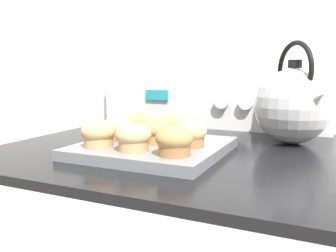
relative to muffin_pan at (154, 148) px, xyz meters
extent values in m
cube|color=silver|center=(-0.01, 0.44, 0.30)|extent=(8.00, 0.05, 2.40)
cube|color=black|center=(-0.01, 0.08, -0.02)|extent=(0.74, 0.68, 0.02)
cube|color=white|center=(-0.01, 0.39, 0.08)|extent=(0.73, 0.05, 0.17)
cube|color=teal|center=(-0.17, 0.36, 0.09)|extent=(0.08, 0.01, 0.03)
cylinder|color=white|center=(0.05, 0.35, 0.08)|extent=(0.04, 0.02, 0.04)
cylinder|color=white|center=(0.12, 0.35, 0.08)|extent=(0.04, 0.02, 0.04)
cylinder|color=white|center=(0.19, 0.35, 0.08)|extent=(0.04, 0.02, 0.04)
cylinder|color=white|center=(0.27, 0.35, 0.08)|extent=(0.04, 0.02, 0.04)
cube|color=slate|center=(0.00, 0.00, 0.00)|extent=(0.30, 0.30, 0.02)
cylinder|color=tan|center=(-0.09, -0.08, 0.02)|extent=(0.06, 0.06, 0.02)
ellipsoid|color=tan|center=(-0.09, -0.08, 0.04)|extent=(0.07, 0.07, 0.05)
cylinder|color=tan|center=(0.00, -0.08, 0.02)|extent=(0.06, 0.06, 0.02)
ellipsoid|color=tan|center=(0.00, -0.08, 0.04)|extent=(0.07, 0.07, 0.05)
cylinder|color=olive|center=(0.09, -0.09, 0.02)|extent=(0.06, 0.06, 0.02)
ellipsoid|color=#B2844C|center=(0.09, -0.09, 0.04)|extent=(0.07, 0.07, 0.05)
cylinder|color=olive|center=(-0.09, 0.00, 0.02)|extent=(0.06, 0.06, 0.02)
ellipsoid|color=tan|center=(-0.09, 0.00, 0.04)|extent=(0.07, 0.07, 0.05)
cylinder|color=#A37A4C|center=(0.00, 0.00, 0.02)|extent=(0.06, 0.06, 0.02)
ellipsoid|color=tan|center=(0.00, 0.00, 0.04)|extent=(0.07, 0.07, 0.05)
cylinder|color=olive|center=(0.08, 0.00, 0.02)|extent=(0.06, 0.06, 0.02)
ellipsoid|color=tan|center=(0.08, 0.00, 0.04)|extent=(0.07, 0.07, 0.05)
cylinder|color=tan|center=(-0.09, 0.09, 0.02)|extent=(0.06, 0.06, 0.02)
ellipsoid|color=tan|center=(-0.09, 0.09, 0.04)|extent=(0.07, 0.07, 0.05)
cylinder|color=tan|center=(0.00, 0.08, 0.02)|extent=(0.06, 0.06, 0.02)
ellipsoid|color=tan|center=(0.00, 0.08, 0.04)|extent=(0.07, 0.07, 0.05)
sphere|color=#ADAFB5|center=(0.26, 0.24, 0.08)|extent=(0.18, 0.18, 0.18)
cylinder|color=black|center=(0.26, 0.24, 0.18)|extent=(0.03, 0.03, 0.02)
cone|color=#ADAFB5|center=(0.32, 0.17, 0.10)|extent=(0.08, 0.08, 0.07)
torus|color=black|center=(0.26, 0.24, 0.17)|extent=(0.10, 0.12, 0.14)
camera|label=1|loc=(0.35, -0.68, 0.17)|focal=38.00mm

